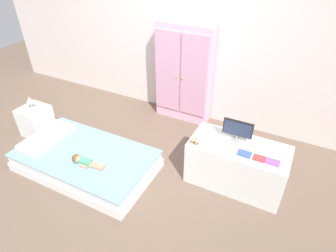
{
  "coord_description": "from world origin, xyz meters",
  "views": [
    {
      "loc": [
        1.54,
        -1.91,
        2.31
      ],
      "look_at": [
        0.38,
        0.39,
        0.53
      ],
      "focal_mm": 30.24,
      "sensor_mm": 36.0,
      "label": 1
    }
  ],
  "objects_px": {
    "table_lamp": "(30,100)",
    "tv_monitor": "(238,129)",
    "rocking_horse_toy": "(195,140)",
    "book_blue": "(245,154)",
    "nightstand": "(36,121)",
    "wardrobe": "(184,74)",
    "book_purple": "(273,162)",
    "doll": "(82,161)",
    "bed": "(86,160)",
    "book_red": "(259,158)",
    "tv_stand": "(236,165)"
  },
  "relations": [
    {
      "from": "table_lamp",
      "to": "tv_monitor",
      "type": "xyz_separation_m",
      "value": [
        2.6,
        0.39,
        0.13
      ]
    },
    {
      "from": "rocking_horse_toy",
      "to": "book_blue",
      "type": "relative_size",
      "value": 0.84
    },
    {
      "from": "nightstand",
      "to": "rocking_horse_toy",
      "type": "relative_size",
      "value": 3.65
    },
    {
      "from": "wardrobe",
      "to": "book_blue",
      "type": "relative_size",
      "value": 10.68
    },
    {
      "from": "tv_monitor",
      "to": "book_purple",
      "type": "distance_m",
      "value": 0.47
    },
    {
      "from": "book_blue",
      "to": "rocking_horse_toy",
      "type": "bearing_deg",
      "value": -173.06
    },
    {
      "from": "wardrobe",
      "to": "book_purple",
      "type": "bearing_deg",
      "value": -37.69
    },
    {
      "from": "doll",
      "to": "bed",
      "type": "bearing_deg",
      "value": 124.07
    },
    {
      "from": "tv_monitor",
      "to": "rocking_horse_toy",
      "type": "bearing_deg",
      "value": -144.71
    },
    {
      "from": "rocking_horse_toy",
      "to": "book_blue",
      "type": "bearing_deg",
      "value": 6.94
    },
    {
      "from": "rocking_horse_toy",
      "to": "book_blue",
      "type": "height_order",
      "value": "rocking_horse_toy"
    },
    {
      "from": "wardrobe",
      "to": "book_red",
      "type": "xyz_separation_m",
      "value": [
        1.29,
        -1.09,
        -0.17
      ]
    },
    {
      "from": "wardrobe",
      "to": "book_purple",
      "type": "height_order",
      "value": "wardrobe"
    },
    {
      "from": "book_red",
      "to": "book_purple",
      "type": "bearing_deg",
      "value": 0.0
    },
    {
      "from": "bed",
      "to": "book_purple",
      "type": "relative_size",
      "value": 11.79
    },
    {
      "from": "wardrobe",
      "to": "rocking_horse_toy",
      "type": "distance_m",
      "value": 1.33
    },
    {
      "from": "nightstand",
      "to": "tv_monitor",
      "type": "height_order",
      "value": "tv_monitor"
    },
    {
      "from": "tv_stand",
      "to": "book_purple",
      "type": "xyz_separation_m",
      "value": [
        0.34,
        -0.11,
        0.26
      ]
    },
    {
      "from": "tv_stand",
      "to": "book_purple",
      "type": "relative_size",
      "value": 7.57
    },
    {
      "from": "table_lamp",
      "to": "rocking_horse_toy",
      "type": "height_order",
      "value": "rocking_horse_toy"
    },
    {
      "from": "doll",
      "to": "tv_monitor",
      "type": "bearing_deg",
      "value": 28.65
    },
    {
      "from": "tv_monitor",
      "to": "book_blue",
      "type": "xyz_separation_m",
      "value": [
        0.14,
        -0.19,
        -0.13
      ]
    },
    {
      "from": "tv_stand",
      "to": "bed",
      "type": "bearing_deg",
      "value": -160.83
    },
    {
      "from": "table_lamp",
      "to": "tv_stand",
      "type": "relative_size",
      "value": 0.17
    },
    {
      "from": "bed",
      "to": "book_blue",
      "type": "distance_m",
      "value": 1.79
    },
    {
      "from": "doll",
      "to": "tv_monitor",
      "type": "distance_m",
      "value": 1.69
    },
    {
      "from": "bed",
      "to": "tv_monitor",
      "type": "bearing_deg",
      "value": 22.61
    },
    {
      "from": "wardrobe",
      "to": "book_red",
      "type": "bearing_deg",
      "value": -40.26
    },
    {
      "from": "tv_monitor",
      "to": "book_blue",
      "type": "height_order",
      "value": "tv_monitor"
    },
    {
      "from": "table_lamp",
      "to": "bed",
      "type": "bearing_deg",
      "value": -13.41
    },
    {
      "from": "book_blue",
      "to": "table_lamp",
      "type": "bearing_deg",
      "value": -175.91
    },
    {
      "from": "nightstand",
      "to": "book_blue",
      "type": "xyz_separation_m",
      "value": [
        2.74,
        0.2,
        0.32
      ]
    },
    {
      "from": "doll",
      "to": "tv_stand",
      "type": "height_order",
      "value": "tv_stand"
    },
    {
      "from": "bed",
      "to": "tv_monitor",
      "type": "height_order",
      "value": "tv_monitor"
    },
    {
      "from": "tv_monitor",
      "to": "book_red",
      "type": "xyz_separation_m",
      "value": [
        0.28,
        -0.19,
        -0.13
      ]
    },
    {
      "from": "bed",
      "to": "rocking_horse_toy",
      "type": "distance_m",
      "value": 1.32
    },
    {
      "from": "nightstand",
      "to": "tv_stand",
      "type": "xyz_separation_m",
      "value": [
        2.66,
        0.31,
        0.06
      ]
    },
    {
      "from": "tv_monitor",
      "to": "rocking_horse_toy",
      "type": "distance_m",
      "value": 0.45
    },
    {
      "from": "bed",
      "to": "rocking_horse_toy",
      "type": "relative_size",
      "value": 14.47
    },
    {
      "from": "doll",
      "to": "book_purple",
      "type": "distance_m",
      "value": 1.96
    },
    {
      "from": "doll",
      "to": "tv_stand",
      "type": "distance_m",
      "value": 1.66
    },
    {
      "from": "tv_monitor",
      "to": "nightstand",
      "type": "bearing_deg",
      "value": -171.48
    },
    {
      "from": "doll",
      "to": "book_purple",
      "type": "height_order",
      "value": "book_purple"
    },
    {
      "from": "doll",
      "to": "nightstand",
      "type": "xyz_separation_m",
      "value": [
        -1.16,
        0.4,
        -0.07
      ]
    },
    {
      "from": "rocking_horse_toy",
      "to": "tv_stand",
      "type": "bearing_deg",
      "value": 21.93
    },
    {
      "from": "tv_monitor",
      "to": "rocking_horse_toy",
      "type": "relative_size",
      "value": 2.82
    },
    {
      "from": "bed",
      "to": "tv_stand",
      "type": "distance_m",
      "value": 1.7
    },
    {
      "from": "tv_stand",
      "to": "table_lamp",
      "type": "bearing_deg",
      "value": -173.45
    },
    {
      "from": "bed",
      "to": "wardrobe",
      "type": "distance_m",
      "value": 1.73
    },
    {
      "from": "wardrobe",
      "to": "rocking_horse_toy",
      "type": "relative_size",
      "value": 12.68
    }
  ]
}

